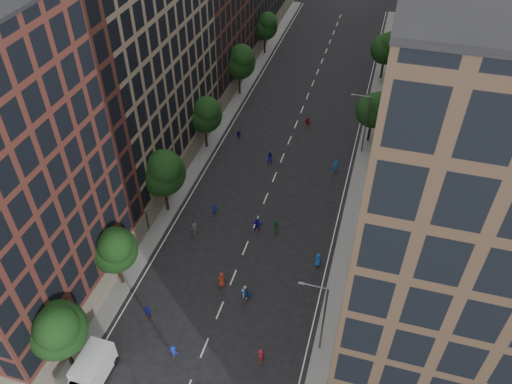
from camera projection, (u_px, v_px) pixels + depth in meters
ground at (281, 160)px, 70.33m from camera, size 240.00×240.00×0.00m
sidewalk_left at (219, 119)px, 78.23m from camera, size 4.00×105.00×0.15m
sidewalk_right at (373, 143)px, 73.23m from camera, size 4.00×105.00×0.15m
bldg_left_b at (122, 44)px, 59.54m from camera, size 14.00×26.00×34.00m
bldg_left_c at (194, 2)px, 78.23m from camera, size 14.00×20.00×28.00m
bldg_right_a at (461, 205)px, 36.41m from camera, size 14.00×30.00×36.00m
bldg_right_b at (451, 55)px, 58.48m from camera, size 14.00×28.00×33.00m
tree_left_0 at (57, 329)px, 42.43m from camera, size 5.20×5.20×8.83m
tree_left_1 at (115, 249)px, 49.98m from camera, size 4.80×4.80×8.21m
tree_left_2 at (163, 171)px, 58.16m from camera, size 5.60×5.60×9.45m
tree_left_3 at (205, 114)px, 68.71m from camera, size 5.00×5.00×8.58m
tree_left_4 at (240, 61)px, 80.16m from camera, size 5.40×5.40×9.08m
tree_left_5 at (266, 25)px, 92.08m from camera, size 4.80×4.80×8.33m
tree_right_a at (375, 109)px, 69.98m from camera, size 5.00×5.00×8.39m
tree_right_b at (387, 47)px, 84.31m from camera, size 5.20×5.20×8.83m
streetlamp_near at (321, 316)px, 44.42m from camera, size 2.64×0.22×9.06m
streetlamp_far at (365, 121)px, 68.42m from camera, size 2.64×0.22×9.06m
cargo_van at (91, 372)px, 44.29m from camera, size 2.60×5.39×2.84m
skater_3 at (174, 352)px, 46.61m from camera, size 1.01×0.62×1.52m
skater_4 at (148, 311)px, 49.97m from camera, size 1.01×0.61×1.60m
skater_5 at (246, 295)px, 51.56m from camera, size 1.53×0.67×1.60m
skater_6 at (222, 280)px, 52.88m from camera, size 1.08×0.90×1.89m
skater_7 at (261, 355)px, 46.18m from camera, size 0.66×0.45×1.80m
skater_8 at (245, 292)px, 51.73m from camera, size 1.03×0.91×1.75m
skater_9 at (195, 229)px, 58.66m from camera, size 1.18×0.75×1.74m
skater_10 at (276, 227)px, 58.91m from camera, size 1.19×0.83×1.88m
skater_11 at (257, 225)px, 59.28m from camera, size 1.63×0.74×1.70m
skater_12 at (318, 260)px, 55.02m from camera, size 0.88×0.59×1.76m
skater_13 at (214, 210)px, 61.28m from camera, size 0.69×0.55×1.64m
skater_14 at (270, 158)px, 69.08m from camera, size 1.07×0.91×1.93m
skater_15 at (336, 167)px, 67.67m from camera, size 1.30×1.02×1.77m
skater_16 at (239, 135)px, 73.58m from camera, size 0.97×0.52×1.57m
skater_17 at (308, 122)px, 76.15m from camera, size 1.53×0.56×1.62m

